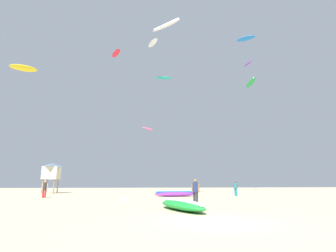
% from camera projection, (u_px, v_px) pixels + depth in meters
% --- Properties ---
extents(ground_plane, '(120.00, 120.00, 0.00)m').
position_uv_depth(ground_plane, '(215.00, 221.00, 9.78)').
color(ground_plane, beige).
extents(person_foreground, '(0.48, 0.39, 1.72)m').
position_uv_depth(person_foreground, '(195.00, 190.00, 16.81)').
color(person_foreground, '#2D2D33').
rests_on(person_foreground, ground).
extents(person_midground, '(0.56, 0.38, 1.68)m').
position_uv_depth(person_midground, '(45.00, 188.00, 24.76)').
color(person_midground, '#B21E23').
rests_on(person_midground, ground).
extents(person_left, '(0.38, 0.50, 1.69)m').
position_uv_depth(person_left, '(236.00, 187.00, 27.83)').
color(person_left, teal).
rests_on(person_left, ground).
extents(kite_grounded_near, '(2.69, 4.88, 0.59)m').
position_uv_depth(kite_grounded_near, '(181.00, 205.00, 13.67)').
color(kite_grounded_near, green).
rests_on(kite_grounded_near, ground).
extents(kite_grounded_mid, '(4.88, 2.22, 0.59)m').
position_uv_depth(kite_grounded_mid, '(176.00, 194.00, 26.68)').
color(kite_grounded_mid, purple).
rests_on(kite_grounded_mid, ground).
extents(lifeguard_tower, '(2.30, 2.30, 4.15)m').
position_uv_depth(lifeguard_tower, '(52.00, 171.00, 34.60)').
color(lifeguard_tower, '#8C704C').
rests_on(lifeguard_tower, ground).
extents(cooler_box, '(0.56, 0.36, 0.32)m').
position_uv_depth(cooler_box, '(126.00, 199.00, 20.68)').
color(cooler_box, white).
rests_on(cooler_box, ground).
extents(kite_aloft_0, '(1.47, 3.28, 0.79)m').
position_uv_depth(kite_aloft_0, '(248.00, 64.00, 55.96)').
color(kite_aloft_0, purple).
extents(kite_aloft_1, '(1.51, 2.36, 0.28)m').
position_uv_depth(kite_aloft_1, '(116.00, 53.00, 29.62)').
color(kite_aloft_1, red).
extents(kite_aloft_2, '(3.09, 3.20, 0.72)m').
position_uv_depth(kite_aloft_2, '(148.00, 129.00, 51.46)').
color(kite_aloft_2, '#E5598C').
extents(kite_aloft_3, '(1.84, 4.12, 0.68)m').
position_uv_depth(kite_aloft_3, '(251.00, 83.00, 41.26)').
color(kite_aloft_3, green).
extents(kite_aloft_4, '(3.81, 3.61, 0.94)m').
position_uv_depth(kite_aloft_4, '(166.00, 25.00, 29.92)').
color(kite_aloft_4, white).
extents(kite_aloft_5, '(3.18, 2.56, 0.69)m').
position_uv_depth(kite_aloft_5, '(246.00, 39.00, 44.21)').
color(kite_aloft_5, blue).
extents(kite_aloft_6, '(3.38, 0.98, 0.42)m').
position_uv_depth(kite_aloft_6, '(164.00, 78.00, 50.15)').
color(kite_aloft_6, '#19B29E').
extents(kite_aloft_7, '(2.34, 3.59, 0.56)m').
position_uv_depth(kite_aloft_7, '(153.00, 43.00, 47.08)').
color(kite_aloft_7, white).
extents(kite_aloft_8, '(3.52, 2.01, 0.87)m').
position_uv_depth(kite_aloft_8, '(23.00, 68.00, 33.90)').
color(kite_aloft_8, yellow).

